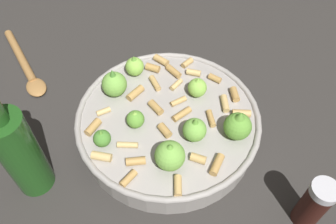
{
  "coord_description": "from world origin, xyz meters",
  "views": [
    {
      "loc": [
        0.24,
        0.24,
        0.48
      ],
      "look_at": [
        0.0,
        0.0,
        0.06
      ],
      "focal_mm": 36.27,
      "sensor_mm": 36.0,
      "label": 1
    }
  ],
  "objects_px": {
    "pepper_shaker": "(314,204)",
    "olive_oil_bottle": "(19,152)",
    "cooking_pan": "(168,122)",
    "wooden_spoon": "(25,66)"
  },
  "relations": [
    {
      "from": "cooking_pan",
      "to": "wooden_spoon",
      "type": "height_order",
      "value": "cooking_pan"
    },
    {
      "from": "cooking_pan",
      "to": "wooden_spoon",
      "type": "xyz_separation_m",
      "value": [
        0.09,
        -0.32,
        -0.03
      ]
    },
    {
      "from": "cooking_pan",
      "to": "olive_oil_bottle",
      "type": "bearing_deg",
      "value": -20.4
    },
    {
      "from": "wooden_spoon",
      "to": "pepper_shaker",
      "type": "bearing_deg",
      "value": 103.06
    },
    {
      "from": "cooking_pan",
      "to": "pepper_shaker",
      "type": "relative_size",
      "value": 3.11
    },
    {
      "from": "pepper_shaker",
      "to": "wooden_spoon",
      "type": "height_order",
      "value": "pepper_shaker"
    },
    {
      "from": "pepper_shaker",
      "to": "olive_oil_bottle",
      "type": "height_order",
      "value": "olive_oil_bottle"
    },
    {
      "from": "pepper_shaker",
      "to": "wooden_spoon",
      "type": "bearing_deg",
      "value": -76.94
    },
    {
      "from": "olive_oil_bottle",
      "to": "cooking_pan",
      "type": "bearing_deg",
      "value": 159.6
    },
    {
      "from": "cooking_pan",
      "to": "olive_oil_bottle",
      "type": "relative_size",
      "value": 1.46
    }
  ]
}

